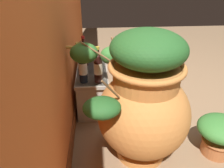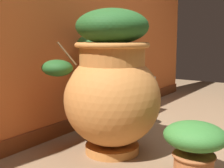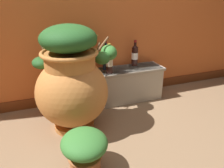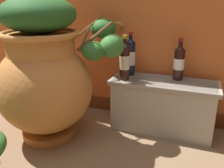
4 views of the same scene
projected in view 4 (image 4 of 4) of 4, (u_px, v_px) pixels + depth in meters
The scene contains 5 objects.
terracotta_urn at pixel (46, 73), 1.68m from camera, with size 0.85×0.86×1.00m.
stone_ledge at pixel (162, 104), 1.84m from camera, with size 0.78×0.30×0.40m.
wine_bottle_left at pixel (130, 56), 1.89m from camera, with size 0.08×0.08×0.34m.
wine_bottle_middle at pixel (179, 62), 1.78m from camera, with size 0.08×0.08×0.31m.
wine_bottle_right at pixel (125, 60), 1.77m from camera, with size 0.08×0.08×0.33m.
Camera 4 is at (0.65, -0.80, 0.97)m, focal length 38.96 mm.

